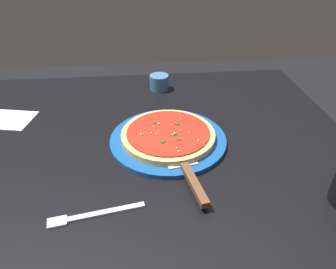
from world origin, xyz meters
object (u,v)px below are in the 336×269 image
(napkin_folded_right, at_px, (10,120))
(fork, at_px, (91,215))
(pizza, at_px, (168,134))
(pizza_server, at_px, (188,172))
(cup_small_sauce, at_px, (159,82))
(serving_plate, at_px, (168,139))

(napkin_folded_right, height_order, fork, fork)
(pizza, distance_m, fork, 0.30)
(fork, bearing_deg, pizza, -125.72)
(pizza_server, xyz_separation_m, napkin_folded_right, (0.48, -0.30, -0.02))
(cup_small_sauce, relative_size, fork, 0.34)
(serving_plate, relative_size, pizza, 1.24)
(fork, bearing_deg, serving_plate, -125.72)
(pizza_server, height_order, napkin_folded_right, pizza_server)
(pizza, xyz_separation_m, pizza_server, (-0.03, 0.15, -0.00))
(cup_small_sauce, bearing_deg, napkin_folded_right, 20.16)
(pizza_server, relative_size, napkin_folded_right, 1.74)
(pizza_server, distance_m, fork, 0.22)
(napkin_folded_right, xyz_separation_m, fork, (-0.27, 0.39, 0.00))
(serving_plate, bearing_deg, cup_small_sauce, -90.07)
(serving_plate, relative_size, fork, 1.61)
(serving_plate, height_order, pizza, pizza)
(napkin_folded_right, bearing_deg, pizza, 161.38)
(pizza, height_order, cup_small_sauce, cup_small_sauce)
(serving_plate, bearing_deg, fork, 54.28)
(pizza, bearing_deg, pizza_server, 100.93)
(cup_small_sauce, xyz_separation_m, napkin_folded_right, (0.45, 0.16, -0.02))
(pizza_server, height_order, fork, pizza_server)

